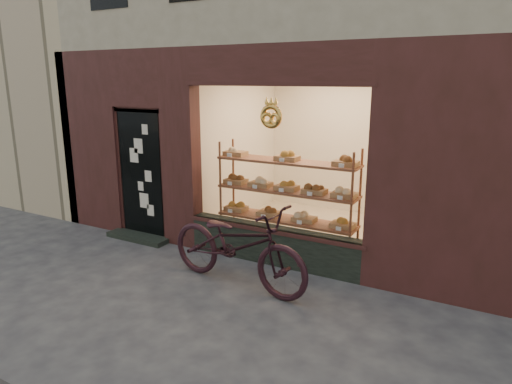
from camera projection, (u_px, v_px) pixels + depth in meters
The scene contains 4 objects.
ground at pixel (153, 319), 5.18m from camera, with size 90.00×90.00×0.00m, color #303037.
neighbor_left at pixel (21, 13), 13.29m from camera, with size 12.00×7.00×9.00m, color #C7B892.
display_shelf at pixel (286, 201), 6.92m from camera, with size 2.20×0.45×1.70m.
bicycle at pixel (237, 245), 5.89m from camera, with size 0.74×2.13×1.12m, color black.
Camera 1 is at (3.31, -3.50, 2.65)m, focal length 32.00 mm.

